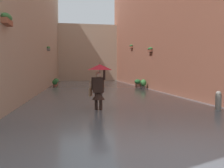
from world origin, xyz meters
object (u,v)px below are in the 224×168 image
(potted_plant_mid_left, at_px, (138,83))
(potted_plant_near_right, at_px, (55,83))
(mooring_bollard, at_px, (218,102))
(potted_plant_far_right, at_px, (56,81))
(person_wading, at_px, (99,78))
(potted_plant_near_left, at_px, (143,84))

(potted_plant_mid_left, relative_size, potted_plant_near_right, 1.10)
(mooring_bollard, bearing_deg, potted_plant_far_right, -66.32)
(potted_plant_far_right, xyz_separation_m, mooring_bollard, (-7.39, 16.85, -0.01))
(potted_plant_near_right, bearing_deg, person_wading, 101.99)
(potted_plant_near_right, relative_size, mooring_bollard, 0.85)
(potted_plant_mid_left, relative_size, potted_plant_far_right, 1.05)
(potted_plant_mid_left, xyz_separation_m, mooring_bollard, (0.26, 12.19, -0.03))
(potted_plant_mid_left, distance_m, mooring_bollard, 12.19)
(potted_plant_far_right, relative_size, mooring_bollard, 0.89)
(potted_plant_mid_left, height_order, potted_plant_near_right, potted_plant_mid_left)
(potted_plant_far_right, distance_m, potted_plant_near_left, 10.08)
(potted_plant_far_right, distance_m, mooring_bollard, 18.40)
(potted_plant_mid_left, height_order, potted_plant_far_right, potted_plant_mid_left)
(person_wading, xyz_separation_m, potted_plant_near_right, (2.76, -12.99, -0.92))
(potted_plant_far_right, xyz_separation_m, potted_plant_near_left, (-7.59, 6.63, 0.04))
(potted_plant_near_right, distance_m, potted_plant_far_right, 3.12)
(potted_plant_near_right, bearing_deg, potted_plant_mid_left, 168.38)
(potted_plant_near_right, height_order, potted_plant_far_right, potted_plant_far_right)
(potted_plant_mid_left, relative_size, mooring_bollard, 0.94)
(potted_plant_mid_left, bearing_deg, potted_plant_far_right, -31.37)
(potted_plant_far_right, bearing_deg, potted_plant_near_right, 92.32)
(potted_plant_near_right, height_order, potted_plant_near_left, potted_plant_near_left)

